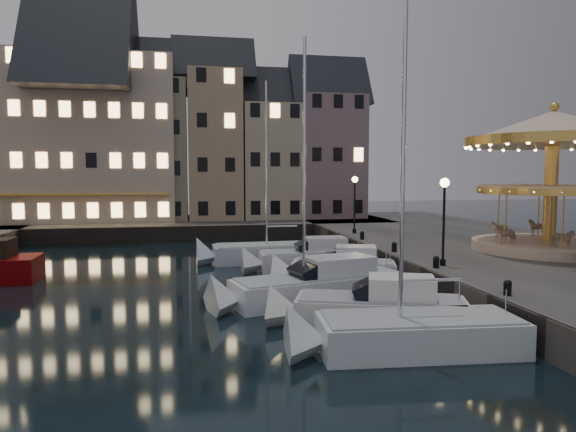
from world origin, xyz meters
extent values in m
plane|color=black|center=(0.00, 0.00, 0.00)|extent=(160.00, 160.00, 0.00)
cube|color=#474442|center=(14.00, 6.00, 0.65)|extent=(16.00, 56.00, 1.30)
cube|color=#474442|center=(-8.00, 28.00, 0.65)|extent=(44.00, 12.00, 1.30)
cube|color=#47423A|center=(6.00, 6.00, 0.65)|extent=(0.15, 44.00, 1.30)
cube|color=#47423A|center=(-6.00, 22.00, 0.65)|extent=(48.00, 0.15, 1.30)
cylinder|color=black|center=(7.20, 1.00, 1.45)|extent=(0.28, 0.28, 0.30)
cylinder|color=black|center=(7.20, 1.00, 3.20)|extent=(0.12, 0.12, 3.80)
sphere|color=#FFD18C|center=(7.20, 1.00, 5.25)|extent=(0.44, 0.44, 0.44)
cylinder|color=black|center=(7.20, 14.50, 1.45)|extent=(0.28, 0.28, 0.30)
cylinder|color=black|center=(7.20, 14.50, 3.20)|extent=(0.12, 0.12, 3.80)
sphere|color=#FFD18C|center=(7.20, 14.50, 5.25)|extent=(0.44, 0.44, 0.44)
cylinder|color=black|center=(18.50, 8.00, 1.45)|extent=(0.28, 0.28, 0.30)
cylinder|color=black|center=(18.50, 8.00, 3.20)|extent=(0.12, 0.12, 3.80)
sphere|color=#FFD18C|center=(18.50, 8.00, 5.25)|extent=(0.44, 0.44, 0.44)
cylinder|color=black|center=(6.60, -5.00, 1.50)|extent=(0.28, 0.28, 0.40)
sphere|color=black|center=(6.60, -5.00, 1.72)|extent=(0.30, 0.30, 0.30)
cylinder|color=black|center=(6.60, 0.50, 1.50)|extent=(0.28, 0.28, 0.40)
sphere|color=black|center=(6.60, 0.50, 1.72)|extent=(0.30, 0.30, 0.30)
cylinder|color=black|center=(6.60, 5.50, 1.50)|extent=(0.28, 0.28, 0.40)
sphere|color=black|center=(6.60, 5.50, 1.72)|extent=(0.30, 0.30, 0.30)
cylinder|color=black|center=(6.60, 11.00, 1.50)|extent=(0.28, 0.28, 0.40)
sphere|color=black|center=(6.60, 11.00, 1.72)|extent=(0.30, 0.30, 0.30)
cube|color=gray|center=(-19.50, 30.00, 6.80)|extent=(5.00, 8.00, 11.00)
cube|color=slate|center=(-14.05, 30.00, 7.30)|extent=(5.60, 8.00, 12.00)
cube|color=gray|center=(-8.00, 30.00, 7.80)|extent=(6.20, 8.00, 13.00)
cube|color=tan|center=(-2.25, 30.00, 8.30)|extent=(5.00, 8.00, 14.00)
cube|color=tan|center=(3.20, 30.00, 6.80)|extent=(5.60, 8.00, 11.00)
cube|color=slate|center=(9.25, 30.00, 7.30)|extent=(6.20, 8.00, 12.00)
cube|color=#C6B29C|center=(-14.00, 30.00, 8.80)|extent=(16.00, 9.00, 15.00)
cube|color=silver|center=(2.51, -6.50, 0.45)|extent=(6.57, 2.95, 1.30)
cube|color=#8E9799|center=(2.51, -6.50, 1.12)|extent=(6.23, 2.73, 0.10)
cylinder|color=silver|center=(1.88, -6.45, 6.69)|extent=(0.14, 0.14, 11.19)
cube|color=silver|center=(2.20, -3.90, 0.45)|extent=(6.50, 4.01, 1.30)
cube|color=gray|center=(2.20, -3.90, 1.12)|extent=(6.16, 3.75, 0.10)
cube|color=silver|center=(2.89, -4.15, 1.55)|extent=(2.73, 2.24, 0.80)
cube|color=black|center=(1.73, -3.73, 1.45)|extent=(1.49, 1.72, 0.89)
cube|color=silver|center=(1.02, 0.44, 0.45)|extent=(8.26, 4.20, 1.30)
cube|color=#8A969B|center=(1.02, 0.44, 1.12)|extent=(7.83, 3.92, 0.10)
cube|color=silver|center=(1.94, 0.68, 1.55)|extent=(3.35, 2.44, 0.80)
cube|color=black|center=(0.40, 0.29, 1.45)|extent=(1.67, 1.91, 1.00)
cylinder|color=silver|center=(0.25, 0.25, 6.44)|extent=(0.14, 0.14, 10.67)
cube|color=silver|center=(3.16, 3.92, 0.45)|extent=(5.66, 3.52, 1.30)
cube|color=gray|center=(3.16, 3.92, 1.12)|extent=(5.36, 3.28, 0.10)
cube|color=silver|center=(3.77, 3.73, 1.55)|extent=(2.37, 2.05, 0.80)
cube|color=black|center=(2.76, 4.05, 1.45)|extent=(1.33, 1.64, 0.83)
cube|color=silver|center=(2.42, 7.64, 0.45)|extent=(6.22, 2.17, 1.30)
cube|color=gray|center=(2.42, 7.64, 1.12)|extent=(5.91, 2.00, 0.10)
cube|color=silver|center=(3.16, 7.63, 1.55)|extent=(2.38, 1.59, 0.80)
cube|color=black|center=(1.92, 7.65, 1.45)|extent=(1.10, 1.46, 0.89)
cube|color=silver|center=(1.02, 11.02, 0.45)|extent=(8.55, 2.72, 1.30)
cube|color=gray|center=(1.02, 11.02, 1.12)|extent=(8.12, 2.51, 0.10)
cylinder|color=silver|center=(0.17, 10.99, 6.82)|extent=(0.14, 0.14, 11.43)
cylinder|color=#CBAC91|center=(15.43, 4.31, 1.56)|extent=(8.30, 8.30, 0.52)
cylinder|color=gold|center=(15.43, 4.31, 5.04)|extent=(0.73, 0.73, 6.44)
cylinder|color=#CBAC91|center=(15.43, 4.31, 4.93)|extent=(7.68, 7.68, 0.19)
cylinder|color=gold|center=(15.43, 4.31, 4.75)|extent=(7.97, 7.97, 0.36)
cone|color=#CBAC91|center=(15.43, 4.31, 8.36)|extent=(9.55, 9.55, 1.66)
cylinder|color=gold|center=(15.43, 4.31, 7.48)|extent=(9.55, 9.55, 0.52)
sphere|color=gold|center=(15.43, 4.31, 9.40)|extent=(0.52, 0.52, 0.52)
camera|label=1|loc=(-4.57, -21.41, 5.68)|focal=32.00mm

